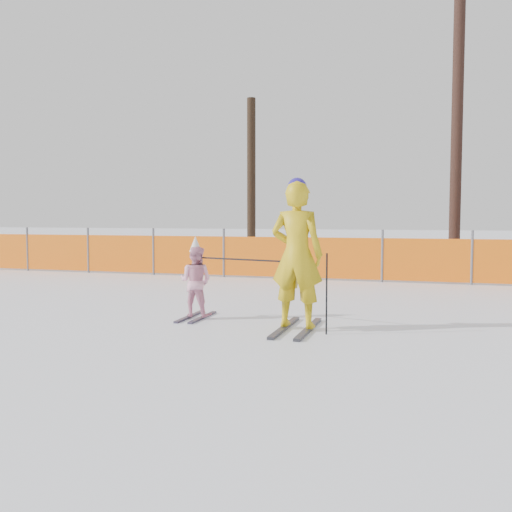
# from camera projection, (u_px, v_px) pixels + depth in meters

# --- Properties ---
(ground) EXTENTS (120.00, 120.00, 0.00)m
(ground) POSITION_uv_depth(u_px,v_px,m) (246.00, 332.00, 7.74)
(ground) COLOR white
(ground) RESTS_ON ground
(adult) EXTENTS (0.77, 1.54, 2.09)m
(adult) POSITION_uv_depth(u_px,v_px,m) (297.00, 254.00, 7.82)
(adult) COLOR black
(adult) RESTS_ON ground
(child) EXTENTS (0.55, 1.02, 1.27)m
(child) POSITION_uv_depth(u_px,v_px,m) (196.00, 281.00, 8.76)
(child) COLOR black
(child) RESTS_ON ground
(ski_poles) EXTENTS (2.03, 0.63, 1.08)m
(ski_poles) POSITION_uv_depth(u_px,v_px,m) (276.00, 273.00, 7.97)
(ski_poles) COLOR black
(ski_poles) RESTS_ON ground
(safety_fence) EXTENTS (17.21, 0.06, 1.25)m
(safety_fence) POSITION_uv_depth(u_px,v_px,m) (244.00, 256.00, 14.53)
(safety_fence) COLOR #595960
(safety_fence) RESTS_ON ground
(tree_trunks) EXTENTS (11.44, 2.14, 7.39)m
(tree_trunks) POSITION_uv_depth(u_px,v_px,m) (421.00, 164.00, 16.60)
(tree_trunks) COLOR black
(tree_trunks) RESTS_ON ground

